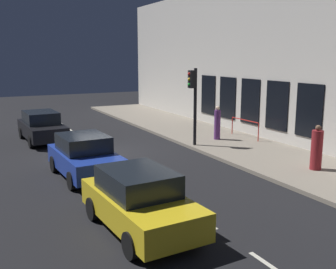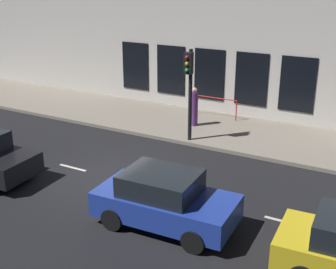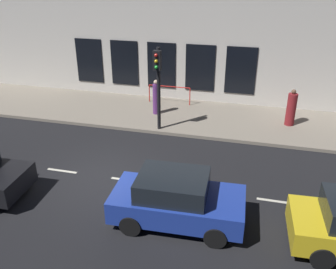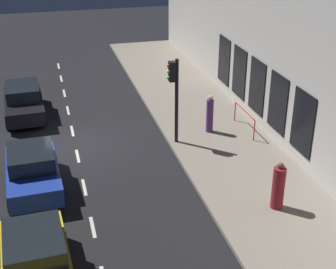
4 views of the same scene
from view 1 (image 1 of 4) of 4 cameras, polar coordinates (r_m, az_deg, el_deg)
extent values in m
plane|color=black|center=(18.87, -9.13, -2.63)|extent=(60.00, 60.00, 0.00)
cube|color=gray|center=(21.54, 6.87, -0.65)|extent=(4.50, 32.00, 0.15)
cube|color=beige|center=(22.62, 12.60, 10.55)|extent=(0.60, 32.00, 8.63)
cube|color=black|center=(19.41, 19.59, 3.23)|extent=(0.04, 1.58, 2.49)
cube|color=black|center=(20.93, 15.35, 4.01)|extent=(0.04, 1.58, 2.49)
cube|color=black|center=(22.54, 11.69, 4.67)|extent=(0.04, 1.58, 2.49)
cube|color=black|center=(24.24, 8.53, 5.22)|extent=(0.04, 1.58, 2.49)
cube|color=black|center=(26.00, 5.79, 5.68)|extent=(0.04, 1.58, 2.49)
cube|color=beige|center=(9.36, 14.17, -17.61)|extent=(0.12, 1.20, 0.01)
cube|color=beige|center=(11.22, 5.25, -12.26)|extent=(0.12, 1.20, 0.01)
cube|color=beige|center=(13.34, -0.77, -8.34)|extent=(0.12, 1.20, 0.01)
cube|color=beige|center=(15.60, -5.02, -5.46)|extent=(0.12, 1.20, 0.01)
cube|color=beige|center=(17.95, -8.14, -3.31)|extent=(0.12, 1.20, 0.01)
cube|color=beige|center=(20.36, -10.53, -1.65)|extent=(0.12, 1.20, 0.01)
cube|color=beige|center=(22.82, -12.40, -0.34)|extent=(0.12, 1.20, 0.01)
cube|color=beige|center=(25.30, -13.90, 0.71)|extent=(0.12, 1.20, 0.01)
cube|color=beige|center=(27.81, -15.14, 1.57)|extent=(0.12, 1.20, 0.01)
cube|color=beige|center=(30.33, -16.17, 2.29)|extent=(0.12, 1.20, 0.01)
cylinder|color=black|center=(19.36, 3.92, 3.93)|extent=(0.16, 0.16, 3.75)
cube|color=black|center=(19.13, 3.43, 7.93)|extent=(0.26, 0.32, 0.84)
sphere|color=red|center=(19.05, 3.07, 8.68)|extent=(0.15, 0.15, 0.15)
sphere|color=gold|center=(19.06, 3.06, 7.92)|extent=(0.15, 0.15, 0.15)
sphere|color=green|center=(19.08, 3.06, 7.17)|extent=(0.15, 0.15, 0.15)
cube|color=black|center=(22.08, -17.61, 0.66)|extent=(1.96, 4.40, 0.70)
cube|color=black|center=(22.14, -17.80, 2.39)|extent=(1.66, 2.31, 0.60)
cylinder|color=black|center=(21.04, -14.58, -0.53)|extent=(0.25, 0.65, 0.64)
cylinder|color=black|center=(20.69, -19.03, -0.98)|extent=(0.25, 0.65, 0.64)
cylinder|color=black|center=(23.60, -16.27, 0.62)|extent=(0.25, 0.65, 0.64)
cylinder|color=black|center=(23.29, -20.26, 0.24)|extent=(0.25, 0.65, 0.64)
cube|color=gold|center=(10.46, -3.97, -10.33)|extent=(2.03, 4.13, 0.70)
cube|color=black|center=(10.38, -4.41, -6.70)|extent=(1.71, 2.18, 0.60)
cylinder|color=black|center=(9.97, 3.84, -13.38)|extent=(0.25, 0.65, 0.64)
cylinder|color=black|center=(9.22, -5.28, -15.55)|extent=(0.25, 0.65, 0.64)
cylinder|color=black|center=(11.97, -2.94, -9.07)|extent=(0.25, 0.65, 0.64)
cylinder|color=black|center=(11.35, -10.70, -10.41)|extent=(0.25, 0.65, 0.64)
cube|color=#1E389E|center=(15.17, -11.79, -3.69)|extent=(2.01, 3.99, 0.70)
cube|color=black|center=(15.16, -12.07, -1.18)|extent=(1.71, 2.10, 0.60)
cylinder|color=black|center=(14.43, -6.98, -5.57)|extent=(0.25, 0.65, 0.64)
cylinder|color=black|center=(13.90, -13.60, -6.47)|extent=(0.25, 0.65, 0.64)
cylinder|color=black|center=(16.62, -10.20, -3.42)|extent=(0.25, 0.65, 0.64)
cylinder|color=black|center=(16.16, -16.00, -4.11)|extent=(0.25, 0.65, 0.64)
cylinder|color=maroon|center=(16.29, 20.54, -2.11)|extent=(0.61, 0.61, 1.53)
sphere|color=brown|center=(16.13, 20.76, 0.91)|extent=(0.21, 0.21, 0.21)
cube|color=brown|center=(16.14, 21.11, 0.89)|extent=(0.07, 0.07, 0.06)
cylinder|color=#5B2D70|center=(20.99, 7.08, 1.39)|extent=(0.40, 0.40, 1.54)
sphere|color=beige|center=(20.86, 7.14, 3.77)|extent=(0.21, 0.21, 0.21)
cube|color=beige|center=(20.77, 7.24, 3.74)|extent=(0.07, 0.05, 0.06)
cylinder|color=red|center=(20.87, 12.84, 0.31)|extent=(0.05, 0.05, 0.95)
cylinder|color=red|center=(22.61, 9.21, 1.27)|extent=(0.05, 0.05, 0.95)
cylinder|color=red|center=(21.65, 11.00, 2.05)|extent=(0.05, 2.25, 0.05)
camera|label=2|loc=(10.83, -63.65, 17.43)|focal=48.20mm
camera|label=3|loc=(13.51, -51.65, 18.83)|focal=39.25mm
camera|label=4|loc=(7.34, 101.72, 44.94)|focal=52.88mm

